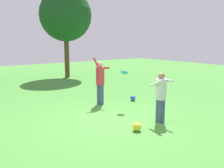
# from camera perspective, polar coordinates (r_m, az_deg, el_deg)

# --- Properties ---
(ground_plane) EXTENTS (40.00, 40.00, 0.00)m
(ground_plane) POSITION_cam_1_polar(r_m,az_deg,el_deg) (8.03, -0.42, -8.73)
(ground_plane) COLOR #478C38
(person_thrower) EXTENTS (0.62, 0.63, 1.93)m
(person_thrower) POSITION_cam_1_polar(r_m,az_deg,el_deg) (9.88, -2.79, 1.16)
(person_thrower) COLOR #38476B
(person_thrower) RESTS_ON ground_plane
(person_catcher) EXTENTS (0.50, 0.56, 1.61)m
(person_catcher) POSITION_cam_1_polar(r_m,az_deg,el_deg) (7.88, 11.35, -2.12)
(person_catcher) COLOR #38476B
(person_catcher) RESTS_ON ground_plane
(frisbee) EXTENTS (0.35, 0.36, 0.16)m
(frisbee) POSITION_cam_1_polar(r_m,az_deg,el_deg) (9.21, 2.89, 2.70)
(frisbee) COLOR #2393D1
(ball_blue) EXTENTS (0.23, 0.23, 0.23)m
(ball_blue) POSITION_cam_1_polar(r_m,az_deg,el_deg) (10.67, 4.91, -3.30)
(ball_blue) COLOR blue
(ball_blue) RESTS_ON ground_plane
(ball_yellow) EXTENTS (0.26, 0.26, 0.26)m
(ball_yellow) POSITION_cam_1_polar(r_m,az_deg,el_deg) (7.22, 5.85, -9.89)
(ball_yellow) COLOR yellow
(ball_yellow) RESTS_ON ground_plane
(tree_right) EXTENTS (3.52, 3.52, 6.01)m
(tree_right) POSITION_cam_1_polar(r_m,az_deg,el_deg) (17.43, -10.81, 15.44)
(tree_right) COLOR brown
(tree_right) RESTS_ON ground_plane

